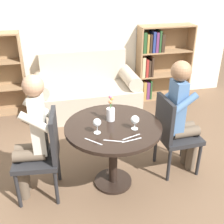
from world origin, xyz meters
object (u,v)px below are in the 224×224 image
Objects in this scene: chair_right at (173,132)px; wine_glass_left at (97,123)px; flower_vase at (111,112)px; bookshelf_right at (157,62)px; wine_glass_right at (135,120)px; person_right at (182,115)px; couch at (87,93)px; person_left at (32,137)px; chair_left at (44,152)px.

chair_right is 0.93m from wine_glass_left.
flower_vase is at bearing 49.55° from wine_glass_left.
wine_glass_right is at bearing -116.59° from bookshelf_right.
person_right is 0.63m from wine_glass_right.
couch reaches higher than chair_right.
person_right is at bearing -1.94° from flower_vase.
chair_right reaches higher than wine_glass_right.
couch is at bearing 162.72° from person_left.
chair_left is 0.61m from wine_glass_left.
person_left is at bearing -135.31° from bookshelf_right.
flower_vase is at bearing -123.02° from bookshelf_right.
wine_glass_left is at bearing 84.01° from person_left.
flower_vase is at bearing 85.94° from person_right.
chair_left is 0.70× the size of person_right.
person_right reaches higher than wine_glass_left.
person_right reaches higher than chair_left.
person_left is at bearing 89.72° from person_right.
bookshelf_right is at bearing 63.41° from wine_glass_right.
person_left is at bearing 167.38° from wine_glass_left.
couch is 1.24× the size of person_right.
bookshelf_right is 1.39× the size of chair_right.
person_right is (1.54, 0.05, 0.02)m from person_left.
bookshelf_right is 0.98× the size of person_right.
flower_vase is (0.00, -1.67, 0.49)m from couch.
couch is 1.84m from chair_right.
person_right is at bearing -104.02° from bookshelf_right.
person_right is at bearing -88.54° from chair_right.
chair_right is 6.48× the size of wine_glass_right.
person_left reaches higher than wine_glass_left.
wine_glass_right is (-1.08, -2.15, 0.16)m from bookshelf_right.
person_right reaches higher than chair_right.
wine_glass_right is (0.18, -1.89, 0.49)m from couch.
flower_vase is (-0.68, 0.03, 0.31)m from chair_right.
person_left is 1.54m from person_right.
wine_glass_right is at bearing -84.49° from couch.
person_left reaches higher than flower_vase.
flower_vase reaches higher than wine_glass_right.
couch is at bearing 165.38° from chair_left.
wine_glass_left is at bearing -95.36° from couch.
person_right is at bearing 18.18° from wine_glass_right.
couch is 5.82× the size of flower_vase.
bookshelf_right reaches higher than wine_glass_right.
wine_glass_right is 0.51× the size of flower_vase.
bookshelf_right is 2.02m from person_right.
flower_vase is (-0.77, 0.03, 0.12)m from person_right.
person_right is 0.97m from wine_glass_left.
bookshelf_right is 2.41m from wine_glass_right.
wine_glass_left is at bearing 99.56° from chair_right.
couch is at bearing 95.51° from wine_glass_right.
chair_left is at bearing -172.30° from flower_vase.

